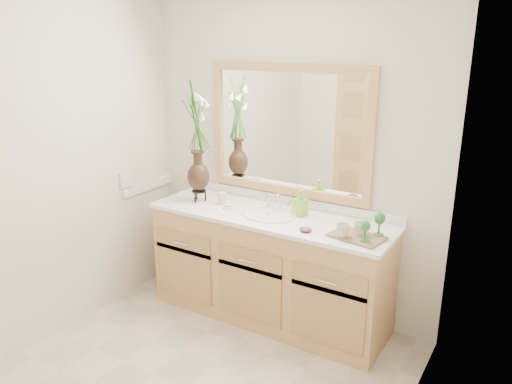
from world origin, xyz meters
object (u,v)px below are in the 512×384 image
Objects in this scene: tray at (357,237)px; tumbler at (222,198)px; flower_vase at (197,130)px; soap_bottle at (300,204)px.

tumbler is at bearing -175.24° from tray.
flower_vase reaches higher than tumbler.
flower_vase is 2.49× the size of tray.
flower_vase reaches higher than tray.
soap_bottle is at bearing 8.42° from tumbler.
soap_bottle reaches higher than tray.
flower_vase is at bearing -173.19° from tray.
soap_bottle is (0.83, 0.12, -0.48)m from flower_vase.
flower_vase is at bearing -159.03° from soap_bottle.
tray is (1.14, -0.10, -0.04)m from tumbler.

